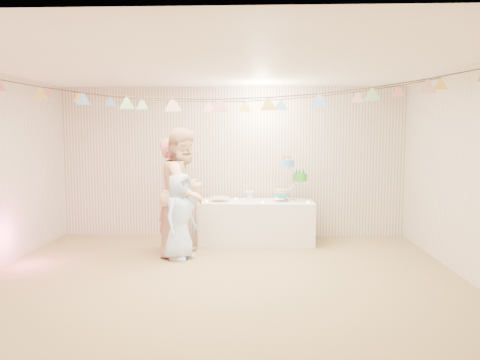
{
  "coord_description": "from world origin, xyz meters",
  "views": [
    {
      "loc": [
        0.44,
        -5.61,
        1.76
      ],
      "look_at": [
        0.2,
        0.8,
        1.15
      ],
      "focal_mm": 35.0,
      "sensor_mm": 36.0,
      "label": 1
    }
  ],
  "objects_px": {
    "table": "(256,222)",
    "person_adult_a": "(173,195)",
    "cake_stand": "(290,176)",
    "person_child": "(180,216)",
    "person_adult_b": "(184,192)"
  },
  "relations": [
    {
      "from": "table",
      "to": "person_adult_a",
      "type": "relative_size",
      "value": 1.08
    },
    {
      "from": "table",
      "to": "cake_stand",
      "type": "xyz_separation_m",
      "value": [
        0.55,
        0.05,
        0.75
      ]
    },
    {
      "from": "person_child",
      "to": "person_adult_b",
      "type": "bearing_deg",
      "value": 18.8
    },
    {
      "from": "cake_stand",
      "to": "person_child",
      "type": "height_order",
      "value": "cake_stand"
    },
    {
      "from": "table",
      "to": "person_child",
      "type": "relative_size",
      "value": 1.49
    },
    {
      "from": "person_adult_a",
      "to": "person_adult_b",
      "type": "relative_size",
      "value": 0.92
    },
    {
      "from": "person_adult_a",
      "to": "person_adult_b",
      "type": "xyz_separation_m",
      "value": [
        0.2,
        -0.22,
        0.08
      ]
    },
    {
      "from": "person_adult_b",
      "to": "person_child",
      "type": "xyz_separation_m",
      "value": [
        -0.03,
        -0.25,
        -0.32
      ]
    },
    {
      "from": "person_adult_a",
      "to": "person_adult_b",
      "type": "height_order",
      "value": "person_adult_b"
    },
    {
      "from": "table",
      "to": "person_adult_b",
      "type": "distance_m",
      "value": 1.45
    },
    {
      "from": "cake_stand",
      "to": "person_adult_b",
      "type": "height_order",
      "value": "person_adult_b"
    },
    {
      "from": "person_adult_b",
      "to": "person_adult_a",
      "type": "bearing_deg",
      "value": 63.03
    },
    {
      "from": "table",
      "to": "person_child",
      "type": "xyz_separation_m",
      "value": [
        -1.09,
        -1.05,
        0.27
      ]
    },
    {
      "from": "table",
      "to": "cake_stand",
      "type": "relative_size",
      "value": 2.65
    },
    {
      "from": "person_adult_b",
      "to": "person_child",
      "type": "distance_m",
      "value": 0.41
    }
  ]
}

